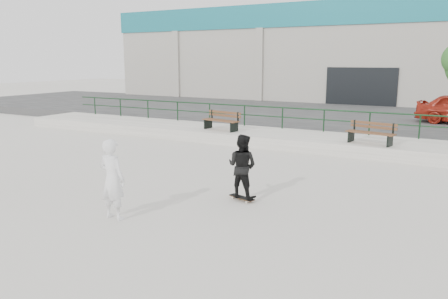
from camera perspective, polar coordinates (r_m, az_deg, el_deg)
The scene contains 10 objects.
ground at distance 11.34m, azimuth -7.40°, elevation -7.55°, with size 120.00×120.00×0.00m, color beige.
ledge at distance 19.54m, azimuth 8.97°, elevation 1.27°, with size 30.00×3.00×0.50m, color #B2AEA2.
parking_strip at distance 27.62m, azimuth 14.86°, elevation 4.02°, with size 60.00×14.00×0.50m, color #303030.
railing at distance 20.61m, azimuth 10.26°, elevation 4.55°, with size 28.00×0.06×1.03m.
commercial_building at distance 41.16m, azimuth 19.88°, elevation 12.13°, with size 44.20×16.33×8.00m.
bench_left at distance 20.36m, azimuth -0.30°, elevation 3.78°, with size 1.99×0.94×0.88m.
bench_right at distance 17.89m, azimuth 18.65°, elevation 2.04°, with size 1.93×0.91×0.86m.
skateboard at distance 11.81m, azimuth 2.34°, elevation -6.31°, with size 0.80×0.43×0.09m.
standing_skater at distance 11.57m, azimuth 2.38°, elevation -2.17°, with size 0.83×0.65×1.71m, color black.
seated_skater at distance 10.55m, azimuth -14.37°, elevation -3.81°, with size 0.70×0.46×1.93m, color white.
Camera 1 is at (6.30, -8.67, 3.70)m, focal length 35.00 mm.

